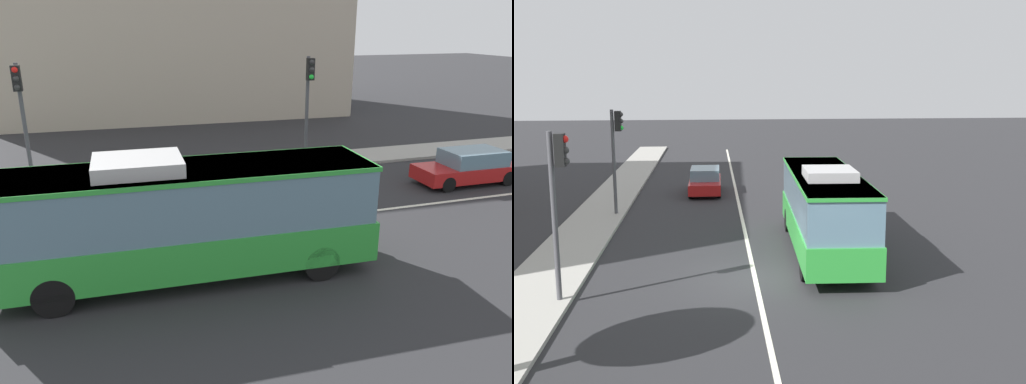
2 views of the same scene
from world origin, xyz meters
The scene contains 7 objects.
ground_plane centered at (0.00, 0.00, 0.00)m, with size 160.00×160.00×0.00m, color #28282B.
sidewalk_kerb centered at (0.00, 6.97, 0.07)m, with size 80.00×2.55×0.14m, color #9E9B93.
lane_centre_line centered at (0.00, 0.00, 0.01)m, with size 76.00×0.16×0.01m, color silver.
transit_bus centered at (2.97, -2.90, 1.81)m, with size 10.10×2.91×3.46m.
sedan_red centered at (16.01, 1.81, 0.72)m, with size 4.52×1.87×1.46m.
traffic_light_near_corner centered at (-1.83, 5.88, 3.56)m, with size 0.32×0.62×5.20m.
traffic_light_mid_block centered at (10.20, 5.97, 3.56)m, with size 0.33×0.62×5.20m.
Camera 2 is at (-20.12, 1.38, 6.73)m, focal length 43.56 mm.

